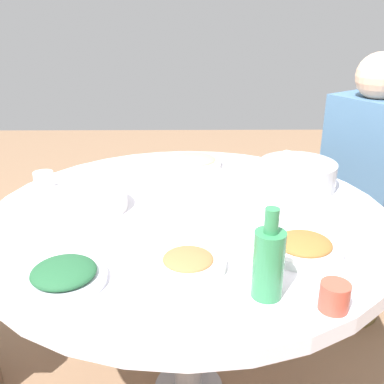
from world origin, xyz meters
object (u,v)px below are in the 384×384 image
Objects in this scene: diner_left at (366,159)px; tea_cup_near at (43,182)px; tea_cup_far at (332,297)px; stool_for_diner_left at (348,268)px; green_bottle at (267,262)px; round_dining_table at (187,232)px; dish_greens at (62,275)px; dish_noodles at (192,161)px; rice_bowl at (296,174)px; dish_tofu_braise at (188,262)px; dish_stirfry at (302,247)px; soup_bowl at (87,201)px.

tea_cup_near is at bearing 14.98° from diner_left.
stool_for_diner_left is at bearing -114.19° from tea_cup_far.
green_bottle is at bearing -20.45° from tea_cup_far.
round_dining_table is 19.78× the size of tea_cup_far.
dish_greens reaches higher than dish_noodles.
rice_bowl is 0.67m from dish_tofu_braise.
tea_cup_far is at bearing 151.50° from dish_tofu_braise.
green_bottle is 0.47× the size of stool_for_diner_left.
round_dining_table is 1.69× the size of diner_left.
dish_greens is 0.90m from dish_noodles.
stool_for_diner_left is (-0.75, -0.07, -0.56)m from dish_noodles.
dish_tofu_braise is at bearing -168.44° from dish_greens.
dish_stirfry is 0.45× the size of stool_for_diner_left.
soup_bowl is 0.34× the size of diner_left.
green_bottle reaches higher than stool_for_diner_left.
tea_cup_far is (-0.82, 0.67, -0.00)m from tea_cup_near.
round_dining_table is 1.04m from stool_for_diner_left.
rice_bowl is at bearing 147.24° from dish_noodles.
dish_stirfry is (0.09, 0.47, -0.03)m from rice_bowl.
soup_bowl is at bearing -24.86° from dish_stirfry.
rice_bowl is 0.74m from soup_bowl.
dish_stirfry is 3.18× the size of tea_cup_far.
diner_left is (-1.06, -0.91, -0.02)m from dish_greens.
dish_stirfry is 0.92m from tea_cup_near.
tea_cup_far is at bearing 91.43° from dish_stirfry.
dish_tofu_braise is 2.68× the size of tea_cup_near.
round_dining_table is at bearing 33.70° from diner_left.
stool_for_diner_left is (-1.09, -0.49, -0.57)m from soup_bowl.
rice_bowl is at bearing -96.59° from tea_cup_far.
tea_cup_far is at bearing 65.81° from diner_left.
round_dining_table is at bearing 33.70° from stool_for_diner_left.
stool_for_diner_left is at bearing -174.72° from dish_noodles.
dish_stirfry reaches higher than dish_tofu_braise.
dish_noodles is 1.06× the size of green_bottle.
dish_noodles is 0.91m from green_bottle.
rice_bowl reaches higher than dish_stirfry.
dish_greens reaches higher than dish_stirfry.
tea_cup_near is at bearing -69.31° from dish_greens.
dish_noodles is 0.78m from dish_tofu_braise.
dish_tofu_braise is at bearing -34.11° from green_bottle.
soup_bowl is 1.33m from stool_for_diner_left.
soup_bowl reaches higher than dish_tofu_braise.
green_bottle reaches higher than tea_cup_near.
dish_tofu_braise is (-0.33, 0.36, -0.01)m from soup_bowl.
rice_bowl is at bearing -152.54° from round_dining_table.
dish_noodles is 0.75m from diner_left.
soup_bowl is 0.49m from dish_tofu_braise.
diner_left is at bearing -132.00° from dish_tofu_braise.
green_bottle is at bearing 99.71° from dish_noodles.
dish_stirfry reaches higher than stool_for_diner_left.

